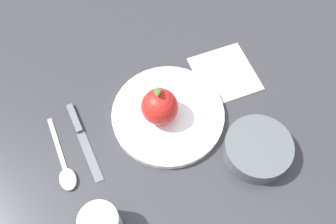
{
  "coord_description": "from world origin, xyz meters",
  "views": [
    {
      "loc": [
        -0.34,
        0.1,
        0.7
      ],
      "look_at": [
        -0.01,
        -0.05,
        0.02
      ],
      "focal_mm": 38.07,
      "sensor_mm": 36.0,
      "label": 1
    }
  ],
  "objects_px": {
    "apple": "(160,107)",
    "side_bowl": "(258,148)",
    "linen_napkin": "(225,73)",
    "knife": "(81,134)",
    "dinner_plate": "(168,114)",
    "cup": "(100,224)",
    "spoon": "(65,171)"
  },
  "relations": [
    {
      "from": "spoon",
      "to": "linen_napkin",
      "type": "height_order",
      "value": "spoon"
    },
    {
      "from": "dinner_plate",
      "to": "linen_napkin",
      "type": "distance_m",
      "value": 0.17
    },
    {
      "from": "apple",
      "to": "linen_napkin",
      "type": "bearing_deg",
      "value": -75.85
    },
    {
      "from": "knife",
      "to": "spoon",
      "type": "xyz_separation_m",
      "value": [
        -0.07,
        0.05,
        0.0
      ]
    },
    {
      "from": "apple",
      "to": "side_bowl",
      "type": "relative_size",
      "value": 0.67
    },
    {
      "from": "apple",
      "to": "side_bowl",
      "type": "xyz_separation_m",
      "value": [
        -0.15,
        -0.15,
        -0.03
      ]
    },
    {
      "from": "cup",
      "to": "knife",
      "type": "bearing_deg",
      "value": -5.39
    },
    {
      "from": "side_bowl",
      "to": "dinner_plate",
      "type": "bearing_deg",
      "value": 40.9
    },
    {
      "from": "side_bowl",
      "to": "spoon",
      "type": "distance_m",
      "value": 0.39
    },
    {
      "from": "linen_napkin",
      "to": "side_bowl",
      "type": "bearing_deg",
      "value": 169.94
    },
    {
      "from": "cup",
      "to": "apple",
      "type": "bearing_deg",
      "value": -48.13
    },
    {
      "from": "dinner_plate",
      "to": "linen_napkin",
      "type": "bearing_deg",
      "value": -73.9
    },
    {
      "from": "dinner_plate",
      "to": "apple",
      "type": "bearing_deg",
      "value": 85.18
    },
    {
      "from": "knife",
      "to": "spoon",
      "type": "distance_m",
      "value": 0.08
    },
    {
      "from": "spoon",
      "to": "linen_napkin",
      "type": "distance_m",
      "value": 0.42
    },
    {
      "from": "dinner_plate",
      "to": "cup",
      "type": "height_order",
      "value": "cup"
    },
    {
      "from": "apple",
      "to": "spoon",
      "type": "relative_size",
      "value": 0.53
    },
    {
      "from": "apple",
      "to": "linen_napkin",
      "type": "height_order",
      "value": "apple"
    },
    {
      "from": "apple",
      "to": "cup",
      "type": "height_order",
      "value": "apple"
    },
    {
      "from": "dinner_plate",
      "to": "cup",
      "type": "bearing_deg",
      "value": 129.01
    },
    {
      "from": "side_bowl",
      "to": "spoon",
      "type": "xyz_separation_m",
      "value": [
        0.12,
        0.37,
        -0.02
      ]
    },
    {
      "from": "cup",
      "to": "linen_napkin",
      "type": "bearing_deg",
      "value": -60.02
    },
    {
      "from": "apple",
      "to": "side_bowl",
      "type": "height_order",
      "value": "apple"
    },
    {
      "from": "side_bowl",
      "to": "cup",
      "type": "height_order",
      "value": "cup"
    },
    {
      "from": "knife",
      "to": "linen_napkin",
      "type": "distance_m",
      "value": 0.36
    },
    {
      "from": "apple",
      "to": "linen_napkin",
      "type": "distance_m",
      "value": 0.2
    },
    {
      "from": "side_bowl",
      "to": "linen_napkin",
      "type": "distance_m",
      "value": 0.21
    },
    {
      "from": "apple",
      "to": "knife",
      "type": "xyz_separation_m",
      "value": [
        0.03,
        0.17,
        -0.05
      ]
    },
    {
      "from": "side_bowl",
      "to": "knife",
      "type": "distance_m",
      "value": 0.37
    },
    {
      "from": "linen_napkin",
      "to": "cup",
      "type": "bearing_deg",
      "value": 119.98
    },
    {
      "from": "spoon",
      "to": "side_bowl",
      "type": "bearing_deg",
      "value": -107.9
    },
    {
      "from": "side_bowl",
      "to": "knife",
      "type": "height_order",
      "value": "side_bowl"
    }
  ]
}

